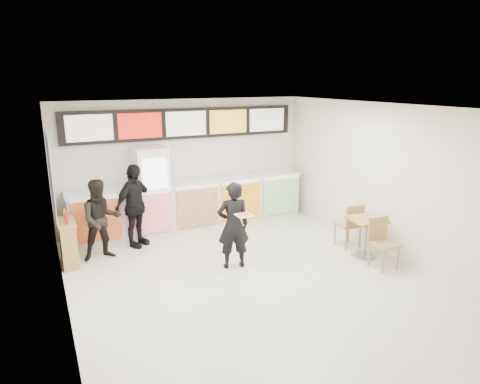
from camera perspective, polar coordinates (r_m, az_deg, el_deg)
floor at (r=7.68m, az=1.69°, el=-11.77°), size 7.00×7.00×0.00m
ceiling at (r=6.88m, az=1.88°, el=11.18°), size 7.00×7.00×0.00m
wall_back at (r=10.28m, az=-7.28°, el=3.84°), size 6.00×0.00×6.00m
wall_left at (r=6.39m, az=-22.90°, el=-4.03°), size 0.00×7.00×7.00m
wall_right at (r=8.89m, az=19.20°, el=1.40°), size 0.00×7.00×7.00m
service_counter at (r=10.13m, az=-6.37°, el=-1.71°), size 5.56×0.77×1.14m
menu_board at (r=10.07m, az=-7.30°, el=9.07°), size 5.50×0.14×0.70m
drinks_fridge at (r=9.77m, az=-11.64°, el=0.07°), size 0.70×0.67×2.00m
mirror_panel at (r=8.70m, az=-23.98°, el=2.35°), size 0.01×2.00×1.50m
customer_main at (r=7.91m, az=-0.91°, el=-4.47°), size 0.67×0.50×1.65m
customer_left at (r=8.72m, az=-18.02°, el=-3.53°), size 0.82×0.66×1.60m
customer_mid at (r=9.17m, az=-13.88°, el=-1.81°), size 1.10×0.94×1.76m
pizza_slice at (r=7.42m, az=0.54°, el=-3.07°), size 0.36×0.36×0.02m
cafe_table at (r=8.81m, az=16.38°, el=-4.90°), size 0.70×1.66×0.95m
condiment_ledge at (r=8.77m, az=-21.91°, el=-6.27°), size 0.31×0.77×1.03m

